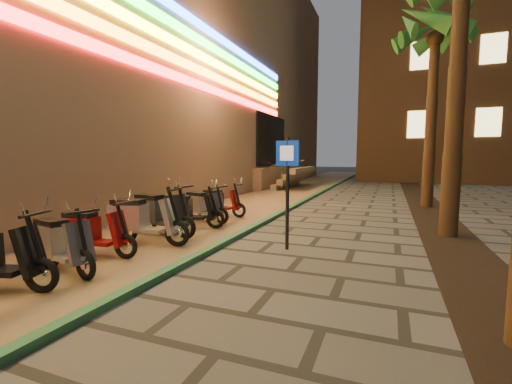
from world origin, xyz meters
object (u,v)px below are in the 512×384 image
at_px(pedestrian_sign, 287,177).
at_px(scooter_9, 140,219).
at_px(scooter_7, 59,243).
at_px(scooter_8, 91,232).
at_px(scooter_11, 187,210).
at_px(scooter_12, 203,205).
at_px(scooter_10, 158,213).
at_px(scooter_13, 219,202).

bearing_deg(pedestrian_sign, scooter_9, -154.43).
xyz_separation_m(scooter_7, scooter_9, (0.05, 1.85, 0.07)).
distance_m(scooter_7, scooter_8, 0.86).
relative_size(scooter_9, scooter_11, 1.13).
height_order(pedestrian_sign, scooter_8, pedestrian_sign).
bearing_deg(scooter_11, pedestrian_sign, -33.53).
height_order(pedestrian_sign, scooter_11, pedestrian_sign).
height_order(scooter_7, scooter_11, scooter_11).
xyz_separation_m(pedestrian_sign, scooter_11, (-2.96, 1.04, -0.96)).
bearing_deg(scooter_12, scooter_8, -77.96).
relative_size(pedestrian_sign, scooter_7, 1.44).
bearing_deg(scooter_11, scooter_12, 81.60).
relative_size(scooter_10, scooter_11, 1.13).
bearing_deg(scooter_10, scooter_13, 95.07).
distance_m(scooter_7, scooter_10, 2.71).
bearing_deg(scooter_12, scooter_13, 103.74).
bearing_deg(scooter_13, scooter_12, -87.41).
relative_size(scooter_8, scooter_13, 1.03).
relative_size(scooter_9, scooter_12, 1.16).
xyz_separation_m(scooter_9, scooter_11, (0.00, 1.78, -0.06)).
height_order(scooter_9, scooter_11, scooter_9).
distance_m(scooter_8, scooter_10, 1.88).
distance_m(pedestrian_sign, scooter_10, 3.29).
xyz_separation_m(scooter_7, scooter_8, (-0.22, 0.83, -0.01)).
relative_size(pedestrian_sign, scooter_10, 1.27).
distance_m(pedestrian_sign, scooter_9, 3.19).
bearing_deg(scooter_9, scooter_12, 83.58).
bearing_deg(scooter_13, scooter_10, -88.93).
relative_size(scooter_7, scooter_9, 0.87).
xyz_separation_m(scooter_9, scooter_12, (-0.09, 2.72, -0.07)).
height_order(pedestrian_sign, scooter_7, pedestrian_sign).
xyz_separation_m(pedestrian_sign, scooter_7, (-3.02, -2.59, -0.97)).
relative_size(scooter_9, scooter_13, 1.19).
xyz_separation_m(scooter_9, scooter_13, (-0.08, 3.69, -0.09)).
relative_size(scooter_12, scooter_13, 1.02).
distance_m(scooter_7, scooter_9, 1.85).
xyz_separation_m(scooter_8, scooter_11, (0.27, 2.80, 0.01)).
distance_m(scooter_9, scooter_12, 2.72).
bearing_deg(scooter_11, scooter_10, -116.61).
relative_size(scooter_7, scooter_11, 0.99).
bearing_deg(scooter_9, scooter_13, 82.82).
height_order(scooter_8, scooter_11, scooter_11).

